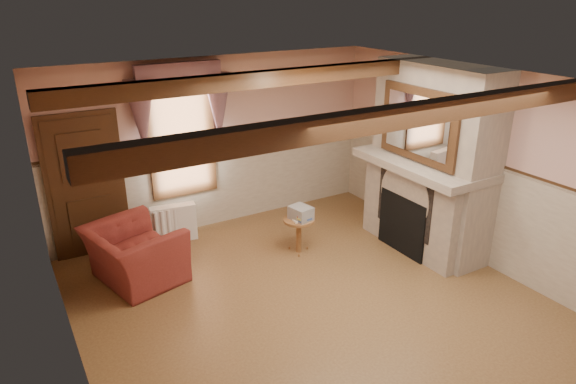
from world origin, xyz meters
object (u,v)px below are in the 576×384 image
side_table (299,235)px  bowl (416,154)px  armchair (134,254)px  radiator (174,223)px  mantel_clock (388,140)px  oil_lamp (401,142)px

side_table → bowl: size_ratio=1.54×
armchair → radiator: (0.85, 0.88, -0.09)m
side_table → bowl: bearing=-20.2°
armchair → mantel_clock: bearing=-110.3°
armchair → radiator: 1.23m
side_table → radiator: (-1.51, 1.32, 0.02)m
armchair → oil_lamp: 4.24m
radiator → bowl: (3.17, -1.93, 1.16)m
side_table → radiator: 2.01m
armchair → radiator: armchair is taller
armchair → radiator: size_ratio=1.73×
oil_lamp → radiator: bearing=153.3°
armchair → bowl: bowl is taller
bowl → armchair: bearing=165.3°
radiator → bowl: bearing=-21.8°
oil_lamp → side_table: bearing=170.7°
armchair → side_table: bearing=-115.1°
radiator → mantel_clock: 3.64m
armchair → oil_lamp: (4.02, -0.71, 1.17)m
bowl → mantel_clock: (0.00, 0.64, 0.06)m
radiator → bowl: 3.89m
bowl → radiator: bearing=148.6°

